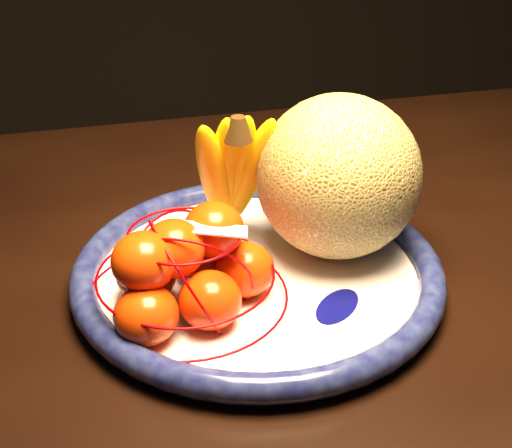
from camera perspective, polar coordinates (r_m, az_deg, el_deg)
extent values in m
cube|color=black|center=(0.82, -9.30, -5.33)|extent=(1.60, 1.02, 0.04)
cylinder|color=black|center=(1.55, 16.98, -5.08)|extent=(0.06, 0.06, 0.73)
cylinder|color=white|center=(0.78, 0.14, -4.34)|extent=(0.37, 0.37, 0.02)
torus|color=#06073C|center=(0.77, 0.14, -3.62)|extent=(0.40, 0.40, 0.03)
cylinder|color=white|center=(0.78, 0.14, -4.64)|extent=(0.18, 0.18, 0.01)
ellipsoid|color=#050854|center=(0.73, 6.52, -6.56)|extent=(0.14, 0.15, 0.00)
ellipsoid|color=#050854|center=(0.85, -3.29, -0.59)|extent=(0.13, 0.13, 0.00)
ellipsoid|color=#050854|center=(0.76, -8.48, -4.69)|extent=(0.12, 0.10, 0.00)
sphere|color=olive|center=(0.78, 6.61, 3.79)|extent=(0.18, 0.18, 0.18)
ellipsoid|color=yellow|center=(0.79, -3.19, 4.07)|extent=(0.08, 0.11, 0.17)
ellipsoid|color=yellow|center=(0.79, -2.32, 4.29)|extent=(0.05, 0.10, 0.17)
ellipsoid|color=yellow|center=(0.80, -1.58, 4.37)|extent=(0.06, 0.10, 0.17)
ellipsoid|color=yellow|center=(0.80, -0.69, 4.36)|extent=(0.09, 0.11, 0.17)
cone|color=black|center=(0.76, -2.04, 9.53)|extent=(0.03, 0.03, 0.03)
ellipsoid|color=#FF3A00|center=(0.67, -8.77, -7.19)|extent=(0.06, 0.06, 0.06)
ellipsoid|color=#FF3A00|center=(0.69, -3.69, -6.09)|extent=(0.06, 0.06, 0.06)
ellipsoid|color=#FF3A00|center=(0.73, -0.90, -3.65)|extent=(0.06, 0.06, 0.06)
ellipsoid|color=#FF3A00|center=(0.73, -8.77, -4.03)|extent=(0.06, 0.06, 0.06)
ellipsoid|color=#FF3A00|center=(0.76, -4.34, -2.36)|extent=(0.06, 0.06, 0.06)
ellipsoid|color=#FF3A00|center=(0.68, -6.61, -1.96)|extent=(0.06, 0.06, 0.06)
ellipsoid|color=#FF3A00|center=(0.71, -3.40, -0.44)|extent=(0.06, 0.06, 0.06)
ellipsoid|color=#FF3A00|center=(0.67, -8.97, -2.97)|extent=(0.06, 0.06, 0.06)
torus|color=#A30004|center=(0.72, -5.55, -5.72)|extent=(0.26, 0.26, 0.00)
torus|color=#A30004|center=(0.71, -5.65, -4.00)|extent=(0.23, 0.23, 0.00)
torus|color=#A30004|center=(0.68, -5.83, -0.85)|extent=(0.14, 0.14, 0.00)
torus|color=#A30004|center=(0.71, -5.63, -4.29)|extent=(0.14, 0.14, 0.12)
torus|color=#A30004|center=(0.71, -5.63, -4.29)|extent=(0.09, 0.15, 0.12)
torus|color=#A30004|center=(0.71, -5.63, -4.29)|extent=(0.15, 0.10, 0.12)
cube|color=white|center=(0.68, -3.70, -0.39)|extent=(0.08, 0.04, 0.01)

